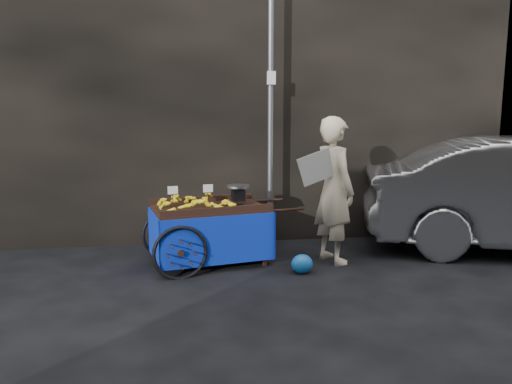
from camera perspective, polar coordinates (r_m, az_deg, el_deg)
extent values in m
plane|color=black|center=(6.06, 0.83, -9.57)|extent=(80.00, 80.00, 0.00)
cube|color=black|center=(8.28, -9.00, 12.97)|extent=(11.00, 2.00, 5.00)
cylinder|color=slate|center=(7.06, 1.68, 9.65)|extent=(0.08, 0.08, 4.00)
cube|color=white|center=(7.03, 1.77, 12.91)|extent=(0.12, 0.02, 0.18)
cube|color=black|center=(6.41, -5.30, -2.00)|extent=(1.57, 1.15, 0.05)
cube|color=black|center=(6.79, -6.18, -0.83)|extent=(1.39, 0.32, 0.09)
cube|color=black|center=(6.00, -4.31, -2.17)|extent=(1.39, 0.32, 0.09)
cube|color=black|center=(6.34, 1.00, -5.36)|extent=(0.05, 0.05, 0.71)
cube|color=black|center=(6.99, -1.05, -3.97)|extent=(0.05, 0.05, 0.71)
cylinder|color=black|center=(6.38, 3.62, -2.04)|extent=(0.44, 0.12, 0.04)
cylinder|color=black|center=(7.02, 1.33, -0.96)|extent=(0.44, 0.12, 0.04)
torus|color=black|center=(5.95, -8.65, -6.92)|extent=(0.66, 0.18, 0.66)
torus|color=black|center=(6.86, -10.20, -4.76)|extent=(0.66, 0.18, 0.66)
cylinder|color=black|center=(6.40, -9.48, -5.77)|extent=(0.25, 0.98, 0.04)
cube|color=#08229C|center=(6.05, -4.18, -5.59)|extent=(1.42, 0.31, 0.60)
cube|color=#08229C|center=(6.90, -6.20, -3.74)|extent=(1.42, 0.31, 0.60)
cube|color=#08229C|center=(6.34, -11.56, -5.07)|extent=(0.21, 0.90, 0.60)
cube|color=#08229C|center=(6.68, 0.71, -4.12)|extent=(0.21, 0.90, 0.60)
cube|color=black|center=(6.53, -2.03, -0.41)|extent=(0.18, 0.15, 0.14)
cylinder|color=silver|center=(6.51, -2.04, 0.67)|extent=(0.36, 0.36, 0.03)
cube|color=white|center=(6.16, -9.49, 0.21)|extent=(0.12, 0.03, 0.10)
cube|color=white|center=(6.25, -5.51, 0.43)|extent=(0.12, 0.03, 0.10)
imported|color=beige|center=(6.49, 8.86, 0.21)|extent=(0.67, 0.80, 1.89)
cube|color=beige|center=(6.25, 7.13, 2.91)|extent=(0.58, 0.11, 0.50)
ellipsoid|color=#175FB1|center=(6.14, 5.28, -8.19)|extent=(0.26, 0.21, 0.24)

